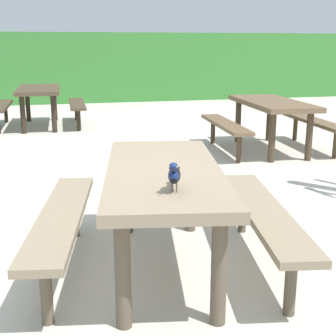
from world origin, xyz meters
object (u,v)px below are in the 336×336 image
object	(u,v)px
picnic_table_foreground	(164,194)
bird_grackle	(174,175)
picnic_table_mid_left	(39,97)
picnic_table_mid_right	(271,113)

from	to	relation	value
picnic_table_foreground	bird_grackle	size ratio (longest dim) A/B	7.09
bird_grackle	picnic_table_mid_left	bearing A→B (deg)	97.22
picnic_table_foreground	picnic_table_mid_right	bearing A→B (deg)	54.57
picnic_table_mid_left	picnic_table_mid_right	size ratio (longest dim) A/B	0.99
bird_grackle	picnic_table_mid_right	bearing A→B (deg)	57.79
picnic_table_mid_left	bird_grackle	bearing A→B (deg)	-82.78
picnic_table_mid_left	picnic_table_foreground	bearing A→B (deg)	-81.58
picnic_table_foreground	picnic_table_mid_left	world-z (taller)	same
picnic_table_foreground	picnic_table_mid_right	world-z (taller)	same
bird_grackle	picnic_table_mid_right	xyz separation A→B (m)	(2.48, 3.94, -0.29)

